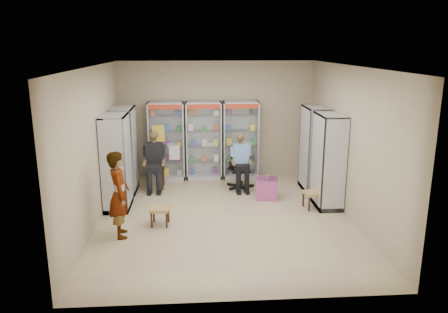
{
  "coord_description": "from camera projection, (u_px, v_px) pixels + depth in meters",
  "views": [
    {
      "loc": [
        -0.59,
        -8.25,
        3.39
      ],
      "look_at": [
        0.03,
        0.7,
        1.09
      ],
      "focal_mm": 35.0,
      "sensor_mm": 36.0,
      "label": 1
    }
  ],
  "objects": [
    {
      "name": "woven_stool_b",
      "position": [
        160.0,
        216.0,
        8.42
      ],
      "size": [
        0.38,
        0.38,
        0.36
      ],
      "primitive_type": "cube",
      "rotation": [
        0.0,
        0.0,
        -0.07
      ],
      "color": "olive",
      "rests_on": "floor"
    },
    {
      "name": "office_chair",
      "position": [
        240.0,
        168.0,
        10.55
      ],
      "size": [
        0.58,
        0.58,
        1.01
      ],
      "primitive_type": "cube",
      "rotation": [
        0.0,
        0.0,
        0.06
      ],
      "color": "black",
      "rests_on": "floor"
    },
    {
      "name": "standing_man",
      "position": [
        119.0,
        195.0,
        7.8
      ],
      "size": [
        0.49,
        0.65,
        1.59
      ],
      "primitive_type": "imported",
      "rotation": [
        0.0,
        0.0,
        1.78
      ],
      "color": "gray",
      "rests_on": "floor"
    },
    {
      "name": "cabinet_back_mid",
      "position": [
        204.0,
        141.0,
        11.22
      ],
      "size": [
        0.9,
        0.5,
        2.0
      ],
      "primitive_type": "cube",
      "color": "silver",
      "rests_on": "floor"
    },
    {
      "name": "cabinet_right_near",
      "position": [
        328.0,
        161.0,
        9.24
      ],
      "size": [
        0.9,
        0.5,
        2.0
      ],
      "primitive_type": "cube",
      "rotation": [
        0.0,
        0.0,
        1.57
      ],
      "color": "#A8ACAF",
      "rests_on": "floor"
    },
    {
      "name": "floor",
      "position": [
        225.0,
        217.0,
        8.85
      ],
      "size": [
        6.0,
        6.0,
        0.0
      ],
      "primitive_type": "plane",
      "color": "tan",
      "rests_on": "ground"
    },
    {
      "name": "cabinet_back_right",
      "position": [
        240.0,
        140.0,
        11.28
      ],
      "size": [
        0.9,
        0.5,
        2.0
      ],
      "primitive_type": "cube",
      "color": "silver",
      "rests_on": "floor"
    },
    {
      "name": "seated_customer",
      "position": [
        155.0,
        162.0,
        10.47
      ],
      "size": [
        0.44,
        0.6,
        1.34
      ],
      "primitive_type": null,
      "color": "black",
      "rests_on": "floor"
    },
    {
      "name": "pink_trunk",
      "position": [
        267.0,
        188.0,
        9.89
      ],
      "size": [
        0.55,
        0.54,
        0.46
      ],
      "primitive_type": "cube",
      "rotation": [
        0.0,
        0.0,
        -0.18
      ],
      "color": "#C54E8B",
      "rests_on": "floor"
    },
    {
      "name": "tea_glass",
      "position": [
        267.0,
        177.0,
        9.81
      ],
      "size": [
        0.07,
        0.07,
        0.09
      ],
      "primitive_type": "cylinder",
      "color": "#5D1A08",
      "rests_on": "pink_trunk"
    },
    {
      "name": "wooden_chair",
      "position": [
        155.0,
        169.0,
        10.56
      ],
      "size": [
        0.42,
        0.42,
        0.94
      ],
      "primitive_type": "cube",
      "color": "#331913",
      "rests_on": "floor"
    },
    {
      "name": "cabinet_left_far",
      "position": [
        124.0,
        150.0,
        10.19
      ],
      "size": [
        0.9,
        0.5,
        2.0
      ],
      "primitive_type": "cube",
      "rotation": [
        0.0,
        0.0,
        -1.57
      ],
      "color": "#ABAFB3",
      "rests_on": "floor"
    },
    {
      "name": "cabinet_right_far",
      "position": [
        314.0,
        149.0,
        10.3
      ],
      "size": [
        0.9,
        0.5,
        2.0
      ],
      "primitive_type": "cube",
      "rotation": [
        0.0,
        0.0,
        1.57
      ],
      "color": "#B6B7BD",
      "rests_on": "floor"
    },
    {
      "name": "cabinet_back_left",
      "position": [
        167.0,
        141.0,
        11.15
      ],
      "size": [
        0.9,
        0.5,
        2.0
      ],
      "primitive_type": "cube",
      "color": "silver",
      "rests_on": "floor"
    },
    {
      "name": "room_shell",
      "position": [
        225.0,
        121.0,
        8.36
      ],
      "size": [
        5.02,
        6.02,
        3.01
      ],
      "color": "tan",
      "rests_on": "ground"
    },
    {
      "name": "woven_stool_a",
      "position": [
        313.0,
        200.0,
        9.28
      ],
      "size": [
        0.43,
        0.43,
        0.37
      ],
      "primitive_type": "cube",
      "rotation": [
        0.0,
        0.0,
        0.19
      ],
      "color": "olive",
      "rests_on": "floor"
    },
    {
      "name": "seated_shopkeeper",
      "position": [
        240.0,
        163.0,
        10.47
      ],
      "size": [
        0.46,
        0.61,
        1.28
      ],
      "primitive_type": null,
      "rotation": [
        0.0,
        0.0,
        0.06
      ],
      "color": "#6E9EDA",
      "rests_on": "floor"
    },
    {
      "name": "cabinet_left_near",
      "position": [
        116.0,
        162.0,
        9.13
      ],
      "size": [
        0.9,
        0.5,
        2.0
      ],
      "primitive_type": "cube",
      "rotation": [
        0.0,
        0.0,
        -1.57
      ],
      "color": "#9E9FA4",
      "rests_on": "floor"
    }
  ]
}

